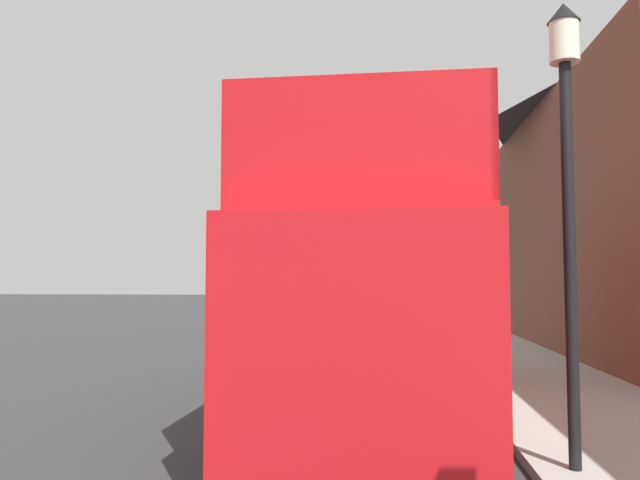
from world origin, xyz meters
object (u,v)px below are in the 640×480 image
(lamp_post_nearest, at_px, (567,146))
(tour_bus, at_px, (378,302))
(parked_car_ahead_of_bus, at_px, (399,331))
(lamp_post_second, at_px, (468,222))

(lamp_post_nearest, bearing_deg, tour_bus, 120.34)
(tour_bus, bearing_deg, lamp_post_nearest, -58.19)
(parked_car_ahead_of_bus, bearing_deg, tour_bus, -91.62)
(parked_car_ahead_of_bus, xyz_separation_m, lamp_post_nearest, (1.58, -11.11, 2.89))
(tour_bus, relative_size, parked_car_ahead_of_bus, 2.56)
(tour_bus, height_order, parked_car_ahead_of_bus, tour_bus)
(parked_car_ahead_of_bus, bearing_deg, lamp_post_second, -60.47)
(tour_bus, xyz_separation_m, parked_car_ahead_of_bus, (0.52, 7.52, -1.07))
(lamp_post_second, bearing_deg, tour_bus, -115.15)
(tour_bus, bearing_deg, parked_car_ahead_of_bus, 87.50)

